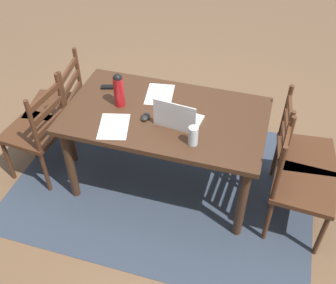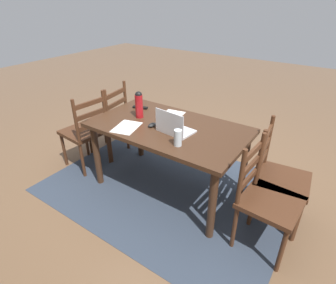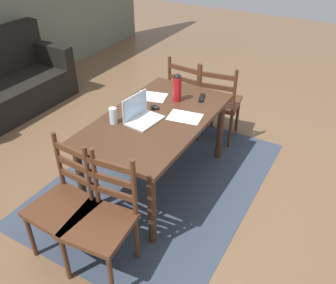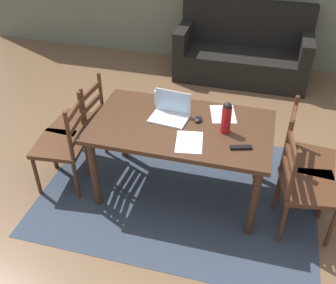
% 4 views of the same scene
% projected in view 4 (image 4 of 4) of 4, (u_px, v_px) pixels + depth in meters
% --- Properties ---
extents(ground_plane, '(14.00, 14.00, 0.00)m').
position_uv_depth(ground_plane, '(180.00, 189.00, 3.77)').
color(ground_plane, brown).
extents(area_rug, '(2.52, 1.87, 0.01)m').
position_uv_depth(area_rug, '(180.00, 189.00, 3.77)').
color(area_rug, '#333D4C').
rests_on(area_rug, ground).
extents(dining_table, '(1.53, 0.88, 0.75)m').
position_uv_depth(dining_table, '(181.00, 134.00, 3.38)').
color(dining_table, '#422819').
rests_on(dining_table, ground).
extents(chair_left_far, '(0.47, 0.47, 0.95)m').
position_uv_depth(chair_left_far, '(80.00, 124.00, 3.84)').
color(chair_left_far, '#4C2B19').
rests_on(chair_left_far, ground).
extents(chair_left_near, '(0.48, 0.48, 0.95)m').
position_uv_depth(chair_left_near, '(64.00, 144.00, 3.58)').
color(chair_left_near, '#4C2B19').
rests_on(chair_left_near, ground).
extents(chair_right_near, '(0.50, 0.50, 0.95)m').
position_uv_depth(chair_right_near, '(304.00, 186.00, 3.13)').
color(chair_right_near, '#4C2B19').
rests_on(chair_right_near, ground).
extents(chair_right_far, '(0.48, 0.48, 0.95)m').
position_uv_depth(chair_right_far, '(303.00, 158.00, 3.41)').
color(chair_right_far, '#4C2B19').
rests_on(chair_right_far, ground).
extents(couch, '(1.80, 0.80, 1.00)m').
position_uv_depth(couch, '(243.00, 52.00, 5.48)').
color(couch, black).
rests_on(couch, ground).
extents(laptop, '(0.34, 0.25, 0.23)m').
position_uv_depth(laptop, '(171.00, 111.00, 3.38)').
color(laptop, silver).
rests_on(laptop, dining_table).
extents(water_bottle, '(0.08, 0.08, 0.28)m').
position_uv_depth(water_bottle, '(226.00, 117.00, 3.15)').
color(water_bottle, '#A81419').
rests_on(water_bottle, dining_table).
extents(drinking_glass, '(0.07, 0.07, 0.14)m').
position_uv_depth(drinking_glass, '(158.00, 98.00, 3.55)').
color(drinking_glass, silver).
rests_on(drinking_glass, dining_table).
extents(computer_mouse, '(0.07, 0.11, 0.03)m').
position_uv_depth(computer_mouse, '(198.00, 119.00, 3.36)').
color(computer_mouse, black).
rests_on(computer_mouse, dining_table).
extents(tv_remote, '(0.18, 0.09, 0.02)m').
position_uv_depth(tv_remote, '(241.00, 147.00, 3.05)').
color(tv_remote, black).
rests_on(tv_remote, dining_table).
extents(paper_stack_left, '(0.28, 0.34, 0.00)m').
position_uv_depth(paper_stack_left, '(223.00, 114.00, 3.45)').
color(paper_stack_left, white).
rests_on(paper_stack_left, dining_table).
extents(paper_stack_right, '(0.25, 0.33, 0.00)m').
position_uv_depth(paper_stack_right, '(189.00, 142.00, 3.12)').
color(paper_stack_right, white).
rests_on(paper_stack_right, dining_table).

